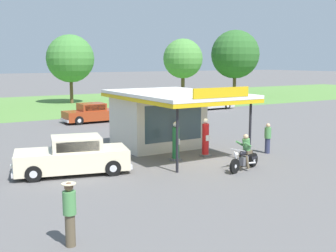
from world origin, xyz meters
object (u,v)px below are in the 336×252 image
(parked_car_back_row_far_left, at_px, (95,113))
(bystander_strolling_foreground, at_px, (268,138))
(motorcycle_with_rider, at_px, (245,155))
(bystander_admiring_sedan, at_px, (70,212))
(gas_pump_offside, at_px, (206,139))
(gas_pump_nearside, at_px, (176,143))
(featured_classic_sedan, at_px, (73,157))
(parked_car_back_row_far_right, at_px, (206,102))

(parked_car_back_row_far_left, height_order, bystander_strolling_foreground, bystander_strolling_foreground)
(motorcycle_with_rider, bearing_deg, bystander_admiring_sedan, -158.08)
(gas_pump_offside, distance_m, parked_car_back_row_far_left, 14.20)
(motorcycle_with_rider, bearing_deg, gas_pump_nearside, 117.19)
(parked_car_back_row_far_left, xyz_separation_m, bystander_strolling_foreground, (3.38, -15.29, 0.15))
(featured_classic_sedan, relative_size, parked_car_back_row_far_left, 1.00)
(parked_car_back_row_far_left, distance_m, bystander_strolling_foreground, 15.65)
(bystander_admiring_sedan, bearing_deg, gas_pump_offside, 36.32)
(gas_pump_offside, bearing_deg, bystander_admiring_sedan, -143.68)
(gas_pump_offside, relative_size, motorcycle_with_rider, 0.90)
(parked_car_back_row_far_left, bearing_deg, bystander_admiring_sedan, -113.05)
(gas_pump_nearside, xyz_separation_m, parked_car_back_row_far_left, (1.49, 14.20, -0.18))
(parked_car_back_row_far_left, height_order, bystander_admiring_sedan, bystander_admiring_sedan)
(gas_pump_offside, height_order, bystander_admiring_sedan, gas_pump_offside)
(gas_pump_offside, xyz_separation_m, motorcycle_with_rider, (-0.15, -3.10, -0.21))
(motorcycle_with_rider, height_order, parked_car_back_row_far_left, motorcycle_with_rider)
(motorcycle_with_rider, distance_m, featured_classic_sedan, 7.37)
(motorcycle_with_rider, height_order, featured_classic_sedan, motorcycle_with_rider)
(gas_pump_nearside, bearing_deg, motorcycle_with_rider, -62.81)
(gas_pump_nearside, height_order, featured_classic_sedan, gas_pump_nearside)
(gas_pump_offside, distance_m, bystander_strolling_foreground, 3.32)
(motorcycle_with_rider, relative_size, bystander_strolling_foreground, 1.36)
(gas_pump_offside, distance_m, parked_car_back_row_far_right, 20.80)
(gas_pump_offside, distance_m, motorcycle_with_rider, 3.11)
(bystander_strolling_foreground, height_order, bystander_admiring_sedan, bystander_admiring_sedan)
(featured_classic_sedan, distance_m, bystander_strolling_foreground, 9.94)
(gas_pump_nearside, xyz_separation_m, motorcycle_with_rider, (1.59, -3.10, -0.20))
(parked_car_back_row_far_right, distance_m, bystander_strolling_foreground, 20.08)
(motorcycle_with_rider, bearing_deg, gas_pump_offside, 87.32)
(parked_car_back_row_far_right, relative_size, bystander_admiring_sedan, 3.21)
(motorcycle_with_rider, bearing_deg, bystander_strolling_foreground, 31.57)
(parked_car_back_row_far_right, bearing_deg, bystander_strolling_foreground, -117.19)
(parked_car_back_row_far_left, relative_size, parked_car_back_row_far_right, 0.94)
(parked_car_back_row_far_left, distance_m, bystander_admiring_sedan, 22.74)
(gas_pump_offside, xyz_separation_m, bystander_strolling_foreground, (3.13, -1.09, -0.05))
(gas_pump_nearside, relative_size, bystander_strolling_foreground, 1.20)
(motorcycle_with_rider, bearing_deg, featured_classic_sedan, 153.16)
(bystander_strolling_foreground, bearing_deg, parked_car_back_row_far_right, 62.81)
(parked_car_back_row_far_right, bearing_deg, motorcycle_with_rider, -122.07)
(bystander_strolling_foreground, bearing_deg, featured_classic_sedan, 172.40)
(bystander_admiring_sedan, bearing_deg, parked_car_back_row_far_left, 66.95)
(motorcycle_with_rider, relative_size, bystander_admiring_sedan, 1.25)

